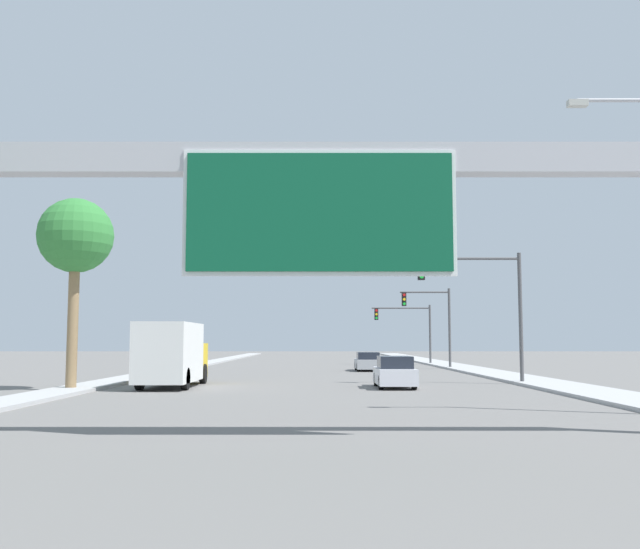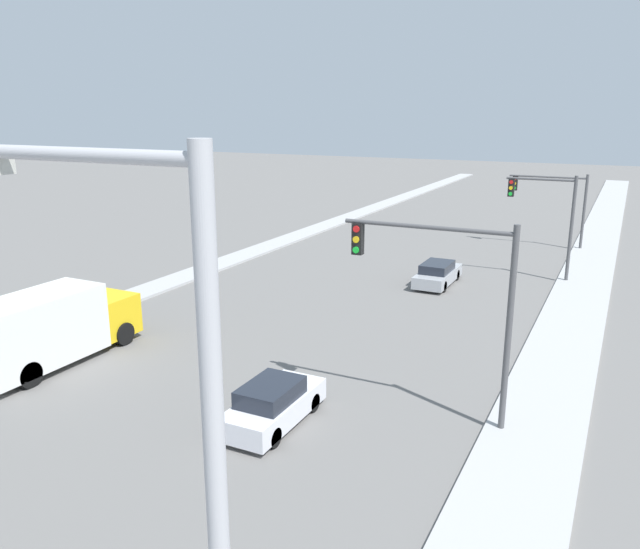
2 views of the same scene
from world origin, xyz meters
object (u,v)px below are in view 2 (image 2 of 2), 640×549
traffic_light_near_intersection (454,287)px  traffic_light_mid_block (551,211)px  car_far_right (273,404)px  car_far_center (438,274)px  traffic_light_far_intersection (557,197)px  truck_box_primary (51,327)px

traffic_light_near_intersection → traffic_light_mid_block: bearing=88.5°
car_far_right → traffic_light_mid_block: 23.70m
car_far_center → traffic_light_mid_block: traffic_light_mid_block is taller
traffic_light_mid_block → traffic_light_near_intersection: bearing=-91.5°
traffic_light_near_intersection → traffic_light_far_intersection: bearing=90.3°
car_far_right → truck_box_primary: size_ratio=0.58×
truck_box_primary → traffic_light_mid_block: 27.66m
traffic_light_far_intersection → car_far_center: bearing=-109.2°
car_far_right → traffic_light_mid_block: (5.52, 22.78, 3.54)m
truck_box_primary → traffic_light_mid_block: traffic_light_mid_block is taller
traffic_light_near_intersection → traffic_light_far_intersection: (-0.16, 30.00, -0.75)m
truck_box_primary → traffic_light_far_intersection: traffic_light_far_intersection is taller
traffic_light_far_intersection → traffic_light_mid_block: bearing=-86.1°
traffic_light_mid_block → truck_box_primary: bearing=-125.6°
truck_box_primary → traffic_light_near_intersection: size_ratio=1.09×
truck_box_primary → traffic_light_near_intersection: 15.98m
car_far_center → car_far_right: car_far_right is taller
car_far_right → traffic_light_far_intersection: 33.28m
truck_box_primary → car_far_right: bearing=-2.2°
truck_box_primary → traffic_light_mid_block: bearing=54.4°
traffic_light_near_intersection → car_far_right: bearing=-151.0°
car_far_center → truck_box_primary: bearing=-119.6°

